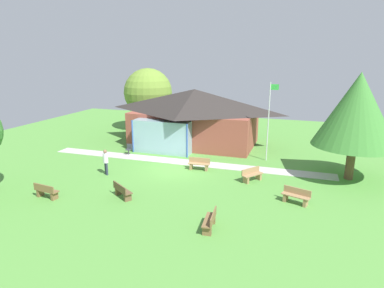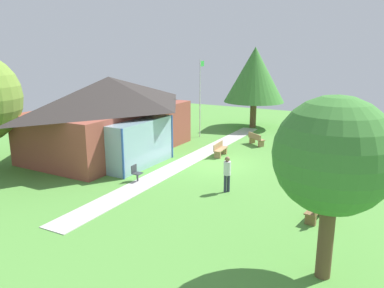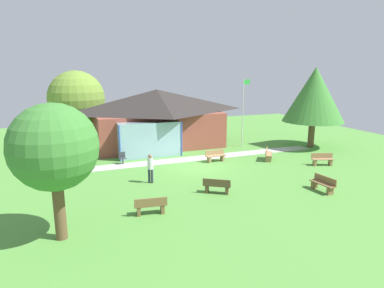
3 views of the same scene
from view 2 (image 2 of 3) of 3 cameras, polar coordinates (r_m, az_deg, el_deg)
name	(u,v)px [view 2 (image 2 of 3)]	position (r m, az deg, el deg)	size (l,w,h in m)	color
ground_plane	(217,164)	(22.52, 3.75, -2.99)	(44.00, 44.00, 0.00)	#54933D
pavilion	(111,114)	(25.01, -12.00, 4.43)	(11.50, 7.76, 4.90)	brown
footpath	(190,159)	(23.32, -0.27, -2.32)	(21.56, 1.30, 0.03)	#BCB7B2
flagpole	(200,95)	(28.93, 1.24, 7.37)	(0.64, 0.08, 5.89)	silver
bench_front_center	(305,176)	(19.90, 16.60, -4.65)	(1.49, 1.19, 0.84)	brown
bench_lawn_far_right	(302,136)	(29.10, 16.13, 1.19)	(1.56, 0.90, 0.84)	#9E7A51
bench_rear_near_path	(220,150)	(24.10, 4.22, -0.87)	(1.53, 0.55, 0.84)	#9E7A51
bench_mid_right	(256,139)	(27.19, 9.57, 0.68)	(1.25, 1.47, 0.84)	#9E7A51
bench_front_right	(357,155)	(24.98, 23.46, -1.48)	(0.59, 1.54, 0.84)	brown
bench_front_left	(317,210)	(15.96, 18.21, -9.44)	(1.54, 0.62, 0.84)	brown
patio_chair_west	(136,174)	(19.63, -8.34, -4.41)	(0.46, 0.46, 0.86)	#33383D
visitor_strolling_lawn	(227,171)	(17.90, 5.28, -4.10)	(0.34, 0.34, 1.74)	#2D3347
tree_east_hedge	(255,75)	(32.90, 9.36, 10.18)	(5.08, 5.08, 6.80)	brown
tree_lawn_corner	(333,157)	(11.14, 20.40, -1.77)	(3.34, 3.34, 5.40)	brown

